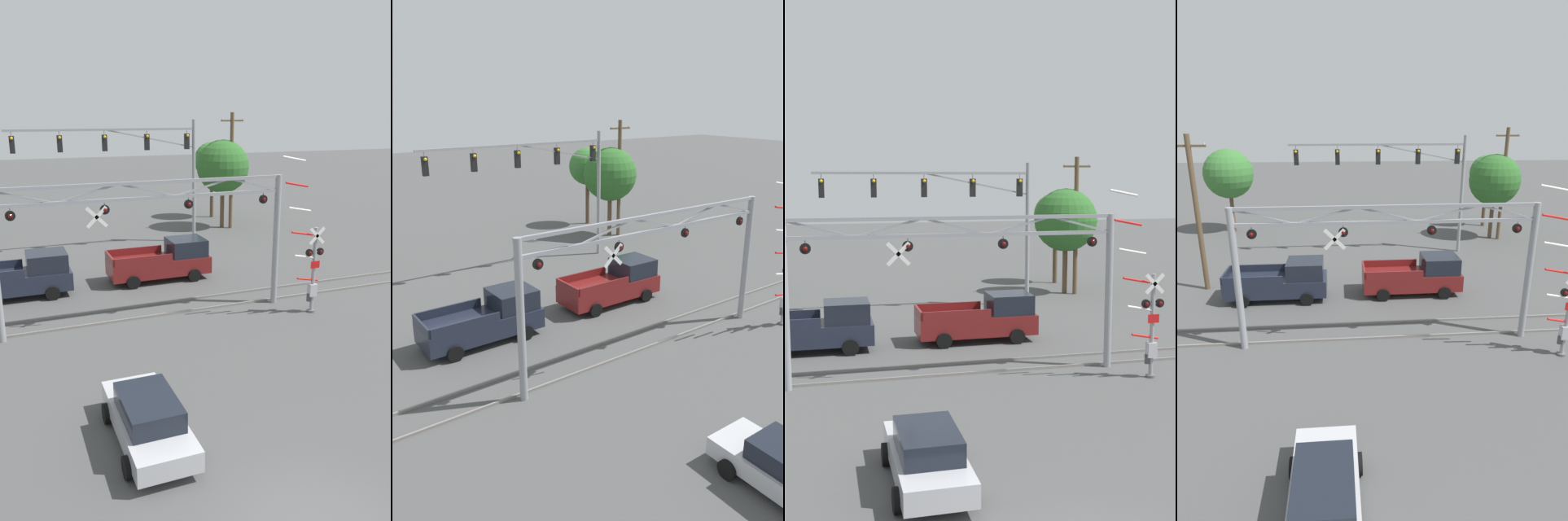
% 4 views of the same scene
% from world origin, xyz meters
% --- Properties ---
extents(rail_track_near, '(80.00, 0.08, 0.10)m').
position_xyz_m(rail_track_near, '(0.00, 12.87, 0.05)').
color(rail_track_near, gray).
rests_on(rail_track_near, ground_plane).
extents(rail_track_far, '(80.00, 0.08, 0.10)m').
position_xyz_m(rail_track_far, '(0.00, 14.31, 0.05)').
color(rail_track_far, gray).
rests_on(rail_track_far, ground_plane).
extents(crossing_gantry, '(12.39, 0.30, 6.02)m').
position_xyz_m(crossing_gantry, '(-0.01, 12.59, 4.02)').
color(crossing_gantry, gray).
rests_on(crossing_gantry, ground_plane).
extents(crossing_signal_mast, '(2.27, 0.35, 7.01)m').
position_xyz_m(crossing_signal_mast, '(6.88, 10.90, 2.21)').
color(crossing_signal_mast, gray).
rests_on(crossing_signal_mast, ground_plane).
extents(traffic_signal_span, '(12.12, 0.39, 8.27)m').
position_xyz_m(traffic_signal_span, '(3.38, 25.26, 5.94)').
color(traffic_signal_span, gray).
rests_on(traffic_signal_span, ground_plane).
extents(pickup_truck_lead, '(5.37, 2.28, 2.13)m').
position_xyz_m(pickup_truck_lead, '(2.33, 17.87, 1.00)').
color(pickup_truck_lead, maroon).
rests_on(pickup_truck_lead, ground_plane).
extents(pickup_truck_following, '(5.32, 2.28, 2.13)m').
position_xyz_m(pickup_truck_following, '(-5.00, 17.68, 1.00)').
color(pickup_truck_following, '#1E2333').
rests_on(pickup_truck_following, ground_plane).
extents(sedan_waiting, '(1.94, 4.18, 1.44)m').
position_xyz_m(sedan_waiting, '(-2.46, 4.39, 0.73)').
color(sedan_waiting, '#B7B7BC').
rests_on(sedan_waiting, ground_plane).
extents(utility_pole_right, '(1.80, 0.28, 8.74)m').
position_xyz_m(utility_pole_right, '(11.05, 28.24, 4.51)').
color(utility_pole_right, brown).
rests_on(utility_pole_right, ground_plane).
extents(background_tree_beyond_span, '(4.03, 4.03, 6.76)m').
position_xyz_m(background_tree_beyond_span, '(10.54, 28.71, 4.73)').
color(background_tree_beyond_span, brown).
rests_on(background_tree_beyond_span, ground_plane).
extents(background_tree_far_right_verge, '(3.07, 3.07, 6.40)m').
position_xyz_m(background_tree_far_right_verge, '(11.39, 32.81, 4.82)').
color(background_tree_far_right_verge, brown).
rests_on(background_tree_far_right_verge, ground_plane).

